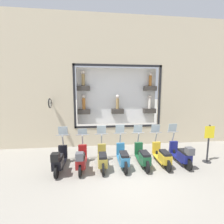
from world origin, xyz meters
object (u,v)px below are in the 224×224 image
at_px(scooter_yellow_1, 162,155).
at_px(scooter_black_6, 59,160).
at_px(shop_sign_post, 208,142).
at_px(scooter_red_5, 81,159).
at_px(scooter_olive_4, 102,158).
at_px(scooter_navy_0, 181,154).
at_px(scooter_teal_3, 123,157).
at_px(scooter_green_2, 143,156).

distance_m(scooter_yellow_1, scooter_black_6, 4.35).
relative_size(scooter_yellow_1, shop_sign_post, 1.03).
bearing_deg(scooter_red_5, scooter_olive_4, -85.56).
distance_m(scooter_navy_0, scooter_teal_3, 2.61).
relative_size(scooter_yellow_1, scooter_teal_3, 1.00).
bearing_deg(scooter_yellow_1, scooter_olive_4, 89.98).
bearing_deg(scooter_yellow_1, scooter_green_2, 89.92).
xyz_separation_m(scooter_yellow_1, scooter_black_6, (-0.06, 4.35, 0.05)).
height_order(scooter_yellow_1, scooter_red_5, scooter_yellow_1).
height_order(scooter_yellow_1, scooter_black_6, scooter_black_6).
xyz_separation_m(scooter_red_5, scooter_black_6, (0.01, 0.87, 0.01)).
distance_m(scooter_navy_0, scooter_green_2, 1.74).
bearing_deg(shop_sign_post, scooter_black_6, 90.74).
xyz_separation_m(scooter_green_2, shop_sign_post, (0.02, -3.06, 0.51)).
height_order(scooter_olive_4, scooter_red_5, scooter_olive_4).
height_order(scooter_navy_0, scooter_green_2, scooter_navy_0).
bearing_deg(scooter_yellow_1, scooter_teal_3, 89.87).
bearing_deg(scooter_navy_0, scooter_red_5, 90.09).
relative_size(scooter_olive_4, shop_sign_post, 1.03).
xyz_separation_m(scooter_teal_3, scooter_black_6, (-0.06, 2.61, 0.03)).
distance_m(scooter_navy_0, scooter_olive_4, 3.48).
height_order(scooter_green_2, scooter_red_5, scooter_green_2).
bearing_deg(scooter_navy_0, scooter_yellow_1, 86.08).
relative_size(scooter_navy_0, scooter_black_6, 1.00).
bearing_deg(scooter_red_5, shop_sign_post, -89.07).
bearing_deg(scooter_olive_4, shop_sign_post, -89.71).
distance_m(scooter_olive_4, shop_sign_post, 4.83).
bearing_deg(scooter_red_5, scooter_teal_3, -87.68).
xyz_separation_m(scooter_navy_0, scooter_teal_3, (0.06, 2.61, -0.03)).
xyz_separation_m(scooter_red_5, shop_sign_post, (0.09, -5.67, 0.48)).
distance_m(scooter_yellow_1, scooter_olive_4, 2.61).
height_order(scooter_green_2, scooter_teal_3, scooter_teal_3).
relative_size(scooter_navy_0, scooter_olive_4, 1.00).
bearing_deg(scooter_yellow_1, shop_sign_post, -89.34).
relative_size(scooter_navy_0, scooter_teal_3, 1.00).
height_order(scooter_navy_0, scooter_teal_3, scooter_teal_3).
bearing_deg(scooter_black_6, scooter_red_5, -90.48).
bearing_deg(scooter_navy_0, shop_sign_post, -86.30).
xyz_separation_m(scooter_navy_0, scooter_green_2, (0.06, 1.74, -0.04)).
distance_m(scooter_teal_3, scooter_red_5, 1.74).
distance_m(scooter_navy_0, scooter_red_5, 4.35).
bearing_deg(scooter_teal_3, shop_sign_post, -89.69).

